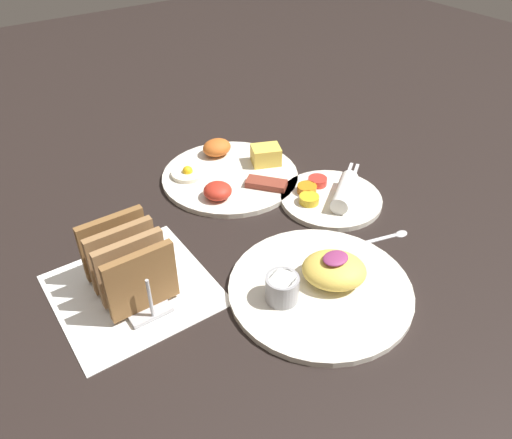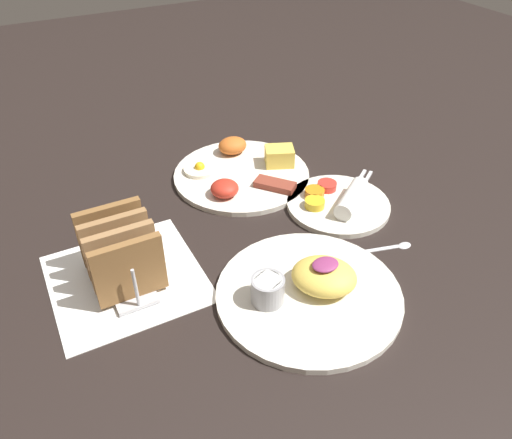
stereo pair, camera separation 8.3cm
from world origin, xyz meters
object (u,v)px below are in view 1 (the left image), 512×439
(toast_rack, at_px, (128,264))
(plate_breakfast, at_px, (230,173))
(plate_condiments, at_px, (332,196))
(plate_foreground, at_px, (321,283))

(toast_rack, bearing_deg, plate_breakfast, 32.25)
(plate_breakfast, bearing_deg, plate_condiments, -58.13)
(plate_breakfast, relative_size, plate_foreground, 0.98)
(plate_foreground, bearing_deg, toast_rack, 145.02)
(plate_breakfast, distance_m, plate_foreground, 0.34)
(plate_condiments, bearing_deg, plate_breakfast, 121.87)
(plate_foreground, bearing_deg, plate_condiments, 44.28)
(plate_condiments, relative_size, plate_foreground, 0.72)
(plate_condiments, height_order, plate_foreground, plate_foreground)
(plate_condiments, bearing_deg, toast_rack, -179.23)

